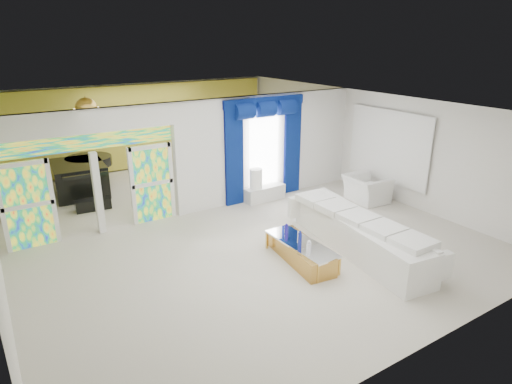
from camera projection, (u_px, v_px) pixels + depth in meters
floor at (221, 221)px, 11.34m from camera, size 12.00×12.00×0.00m
dividing_wall at (269, 146)px, 12.71m from camera, size 5.70×0.18×3.00m
dividing_header at (85, 121)px, 9.77m from camera, size 4.30×0.18×0.55m
stained_panel_left at (28, 205)px, 9.63m from camera, size 0.95×0.04×2.00m
stained_panel_right at (152, 183)px, 11.07m from camera, size 0.95×0.04×2.00m
stained_transom at (88, 142)px, 9.93m from camera, size 4.00×0.05×0.35m
window_pane at (264, 150)px, 12.52m from camera, size 1.00×0.02×2.30m
blue_drape_left at (234, 157)px, 12.01m from camera, size 0.55×0.10×2.80m
blue_drape_right at (292, 147)px, 13.02m from camera, size 0.55×0.10×2.80m
blue_pelmet at (265, 102)px, 12.04m from camera, size 2.60×0.12×0.25m
wall_mirror at (388, 146)px, 12.52m from camera, size 0.04×2.70×1.90m
gold_curtains at (142, 126)px, 15.52m from camera, size 9.70×0.12×2.90m
white_sofa at (358, 235)px, 9.63m from camera, size 1.39×4.06×0.76m
coffee_table at (301, 252)px, 9.25m from camera, size 0.86×1.92×0.41m
console_table at (265, 193)px, 12.72m from camera, size 1.26×0.45×0.42m
table_lamp at (256, 179)px, 12.40m from camera, size 0.36×0.36×0.58m
armchair at (366, 189)px, 12.58m from camera, size 1.10×1.23×0.75m
grand_piano at (79, 178)px, 13.19m from camera, size 1.55×1.97×0.95m
piano_bench at (93, 204)px, 12.02m from camera, size 0.95×0.42×0.31m
tv_console at (11, 204)px, 11.46m from camera, size 0.58×0.54×0.76m
chandelier at (86, 109)px, 11.98m from camera, size 0.60×0.60×0.60m
decanters at (299, 239)px, 9.18m from camera, size 0.16×0.96×0.26m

